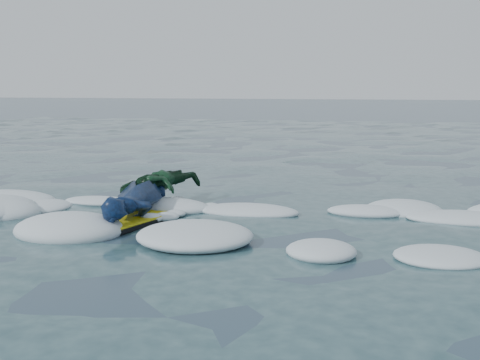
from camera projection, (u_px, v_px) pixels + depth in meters
name	position (u px, v px, depth m)	size (l,w,h in m)	color
ground	(232.00, 245.00, 6.16)	(120.00, 120.00, 0.00)	#172A38
foam_band	(252.00, 222.00, 7.16)	(12.00, 3.10, 0.30)	silver
prone_woman_unit	(133.00, 203.00, 7.18)	(0.91, 1.70, 0.43)	black
prone_child_unit	(160.00, 189.00, 8.00)	(1.08, 1.38, 0.49)	black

